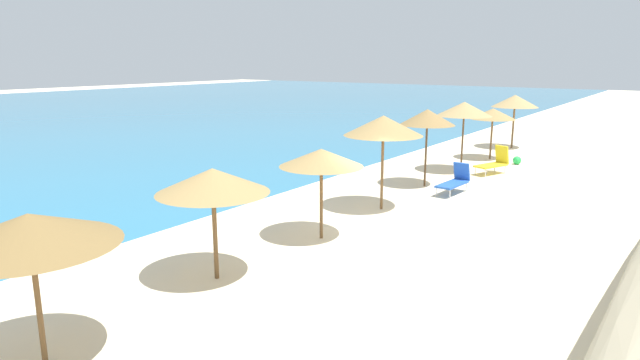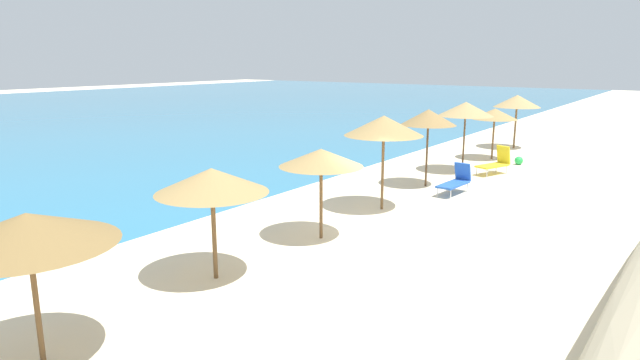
{
  "view_description": "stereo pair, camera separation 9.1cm",
  "coord_description": "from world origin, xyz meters",
  "px_view_note": "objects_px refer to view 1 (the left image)",
  "views": [
    {
      "loc": [
        -12.18,
        -6.0,
        4.57
      ],
      "look_at": [
        -0.43,
        2.22,
        1.36
      ],
      "focal_mm": 30.45,
      "sensor_mm": 36.0,
      "label": 1
    },
    {
      "loc": [
        -12.13,
        -6.08,
        4.57
      ],
      "look_at": [
        -0.43,
        2.22,
        1.36
      ],
      "focal_mm": 30.45,
      "sensor_mm": 36.0,
      "label": 2
    }
  ],
  "objects_px": {
    "beach_umbrella_2": "(29,230)",
    "lounge_chair_1": "(455,181)",
    "beach_umbrella_3": "(213,181)",
    "beach_umbrella_5": "(383,126)",
    "lounge_chair_0": "(494,162)",
    "beach_umbrella_4": "(321,158)",
    "beach_umbrella_6": "(427,117)",
    "beach_umbrella_7": "(464,109)",
    "beach_umbrella_9": "(515,101)",
    "beach_ball": "(517,160)",
    "beach_umbrella_8": "(493,114)"
  },
  "relations": [
    {
      "from": "beach_umbrella_4",
      "to": "lounge_chair_1",
      "type": "distance_m",
      "value": 6.9
    },
    {
      "from": "beach_umbrella_9",
      "to": "lounge_chair_0",
      "type": "bearing_deg",
      "value": -169.64
    },
    {
      "from": "beach_umbrella_5",
      "to": "lounge_chair_0",
      "type": "xyz_separation_m",
      "value": [
        7.29,
        -1.18,
        -2.12
      ]
    },
    {
      "from": "beach_umbrella_7",
      "to": "beach_ball",
      "type": "relative_size",
      "value": 7.86
    },
    {
      "from": "beach_umbrella_2",
      "to": "beach_ball",
      "type": "relative_size",
      "value": 7.03
    },
    {
      "from": "beach_umbrella_6",
      "to": "lounge_chair_1",
      "type": "height_order",
      "value": "beach_umbrella_6"
    },
    {
      "from": "beach_umbrella_4",
      "to": "beach_umbrella_8",
      "type": "relative_size",
      "value": 1.0
    },
    {
      "from": "beach_umbrella_3",
      "to": "beach_umbrella_4",
      "type": "distance_m",
      "value": 3.47
    },
    {
      "from": "beach_umbrella_3",
      "to": "lounge_chair_1",
      "type": "bearing_deg",
      "value": -7.59
    },
    {
      "from": "beach_umbrella_4",
      "to": "beach_umbrella_6",
      "type": "distance_m",
      "value": 7.08
    },
    {
      "from": "beach_umbrella_2",
      "to": "beach_umbrella_9",
      "type": "distance_m",
      "value": 25.1
    },
    {
      "from": "beach_umbrella_5",
      "to": "beach_umbrella_7",
      "type": "height_order",
      "value": "beach_umbrella_5"
    },
    {
      "from": "beach_umbrella_3",
      "to": "beach_umbrella_6",
      "type": "distance_m",
      "value": 10.52
    },
    {
      "from": "beach_umbrella_4",
      "to": "beach_umbrella_7",
      "type": "relative_size",
      "value": 0.82
    },
    {
      "from": "beach_ball",
      "to": "beach_umbrella_9",
      "type": "bearing_deg",
      "value": 18.58
    },
    {
      "from": "beach_umbrella_5",
      "to": "lounge_chair_0",
      "type": "relative_size",
      "value": 1.8
    },
    {
      "from": "beach_umbrella_5",
      "to": "beach_umbrella_6",
      "type": "height_order",
      "value": "beach_umbrella_5"
    },
    {
      "from": "beach_umbrella_8",
      "to": "beach_ball",
      "type": "distance_m",
      "value": 2.48
    },
    {
      "from": "beach_umbrella_2",
      "to": "beach_umbrella_3",
      "type": "xyz_separation_m",
      "value": [
        3.89,
        0.27,
        -0.03
      ]
    },
    {
      "from": "lounge_chair_1",
      "to": "beach_ball",
      "type": "bearing_deg",
      "value": -88.2
    },
    {
      "from": "beach_umbrella_5",
      "to": "lounge_chair_0",
      "type": "bearing_deg",
      "value": -9.21
    },
    {
      "from": "beach_umbrella_9",
      "to": "lounge_chair_1",
      "type": "xyz_separation_m",
      "value": [
        -11.14,
        -1.22,
        -2.0
      ]
    },
    {
      "from": "beach_umbrella_8",
      "to": "beach_umbrella_4",
      "type": "bearing_deg",
      "value": -179.64
    },
    {
      "from": "lounge_chair_1",
      "to": "beach_umbrella_3",
      "type": "bearing_deg",
      "value": 86.75
    },
    {
      "from": "beach_umbrella_7",
      "to": "beach_umbrella_9",
      "type": "relative_size",
      "value": 1.04
    },
    {
      "from": "beach_umbrella_4",
      "to": "lounge_chair_1",
      "type": "bearing_deg",
      "value": -8.88
    },
    {
      "from": "lounge_chair_0",
      "to": "beach_ball",
      "type": "height_order",
      "value": "lounge_chair_0"
    },
    {
      "from": "beach_umbrella_2",
      "to": "beach_umbrella_7",
      "type": "bearing_deg",
      "value": 0.3
    },
    {
      "from": "beach_umbrella_4",
      "to": "beach_umbrella_8",
      "type": "xyz_separation_m",
      "value": [
        13.94,
        0.09,
        -0.03
      ]
    },
    {
      "from": "beach_umbrella_7",
      "to": "beach_umbrella_9",
      "type": "height_order",
      "value": "beach_umbrella_7"
    },
    {
      "from": "beach_umbrella_9",
      "to": "beach_ball",
      "type": "relative_size",
      "value": 7.54
    },
    {
      "from": "beach_umbrella_5",
      "to": "beach_umbrella_6",
      "type": "distance_m",
      "value": 3.69
    },
    {
      "from": "beach_umbrella_8",
      "to": "beach_umbrella_9",
      "type": "bearing_deg",
      "value": 1.44
    },
    {
      "from": "beach_umbrella_2",
      "to": "lounge_chair_0",
      "type": "xyz_separation_m",
      "value": [
        18.0,
        -1.15,
        -1.68
      ]
    },
    {
      "from": "beach_umbrella_3",
      "to": "beach_umbrella_5",
      "type": "height_order",
      "value": "beach_umbrella_5"
    },
    {
      "from": "beach_umbrella_2",
      "to": "beach_umbrella_4",
      "type": "relative_size",
      "value": 1.09
    },
    {
      "from": "beach_umbrella_3",
      "to": "beach_ball",
      "type": "bearing_deg",
      "value": -5.59
    },
    {
      "from": "beach_umbrella_3",
      "to": "beach_umbrella_5",
      "type": "relative_size",
      "value": 0.82
    },
    {
      "from": "beach_umbrella_5",
      "to": "lounge_chair_1",
      "type": "relative_size",
      "value": 1.79
    },
    {
      "from": "beach_umbrella_6",
      "to": "beach_umbrella_5",
      "type": "bearing_deg",
      "value": -176.69
    },
    {
      "from": "beach_umbrella_6",
      "to": "lounge_chair_0",
      "type": "relative_size",
      "value": 1.74
    },
    {
      "from": "beach_umbrella_5",
      "to": "beach_umbrella_7",
      "type": "relative_size",
      "value": 1.01
    },
    {
      "from": "beach_umbrella_2",
      "to": "lounge_chair_1",
      "type": "height_order",
      "value": "beach_umbrella_2"
    },
    {
      "from": "beach_umbrella_6",
      "to": "beach_umbrella_7",
      "type": "distance_m",
      "value": 3.27
    },
    {
      "from": "beach_umbrella_2",
      "to": "beach_umbrella_5",
      "type": "relative_size",
      "value": 0.88
    },
    {
      "from": "beach_umbrella_8",
      "to": "beach_umbrella_9",
      "type": "distance_m",
      "value": 3.84
    },
    {
      "from": "beach_umbrella_8",
      "to": "beach_ball",
      "type": "bearing_deg",
      "value": -115.58
    },
    {
      "from": "beach_umbrella_7",
      "to": "beach_umbrella_9",
      "type": "distance_m",
      "value": 7.43
    },
    {
      "from": "beach_umbrella_8",
      "to": "lounge_chair_1",
      "type": "height_order",
      "value": "beach_umbrella_8"
    },
    {
      "from": "beach_umbrella_3",
      "to": "beach_umbrella_8",
      "type": "height_order",
      "value": "beach_umbrella_3"
    }
  ]
}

